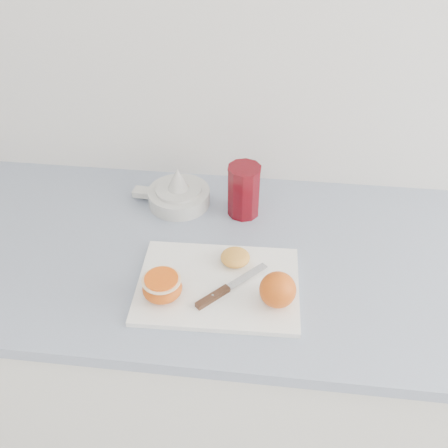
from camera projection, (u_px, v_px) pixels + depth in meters
name	position (u px, v px, depth m)	size (l,w,h in m)	color
counter	(217.00, 364.00, 1.42)	(2.55, 0.64, 0.89)	silver
cutting_board	(218.00, 285.00, 1.04)	(0.34, 0.24, 0.01)	white
whole_orange	(278.00, 290.00, 0.98)	(0.07, 0.07, 0.07)	#E24919
half_orange	(162.00, 287.00, 1.00)	(0.08, 0.08, 0.05)	#E24919
squeezed_shell	(235.00, 257.00, 1.08)	(0.06, 0.06, 0.03)	gold
paring_knife	(219.00, 293.00, 1.01)	(0.14, 0.15, 0.01)	#452619
citrus_juicer	(178.00, 194.00, 1.26)	(0.20, 0.16, 0.10)	silver
red_tumbler	(244.00, 192.00, 1.21)	(0.08, 0.08, 0.13)	#630810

